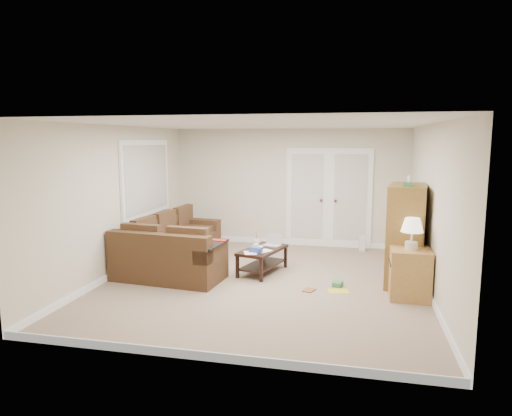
% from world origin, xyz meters
% --- Properties ---
extents(floor, '(5.50, 5.50, 0.00)m').
position_xyz_m(floor, '(0.00, 0.00, 0.00)').
color(floor, gray).
rests_on(floor, ground).
extents(ceiling, '(5.00, 5.50, 0.02)m').
position_xyz_m(ceiling, '(0.00, 0.00, 2.50)').
color(ceiling, silver).
rests_on(ceiling, wall_back).
extents(wall_left, '(0.02, 5.50, 2.50)m').
position_xyz_m(wall_left, '(-2.50, 0.00, 1.25)').
color(wall_left, beige).
rests_on(wall_left, floor).
extents(wall_right, '(0.02, 5.50, 2.50)m').
position_xyz_m(wall_right, '(2.50, 0.00, 1.25)').
color(wall_right, beige).
rests_on(wall_right, floor).
extents(wall_back, '(5.00, 0.02, 2.50)m').
position_xyz_m(wall_back, '(0.00, 2.75, 1.25)').
color(wall_back, beige).
rests_on(wall_back, floor).
extents(wall_front, '(5.00, 0.02, 2.50)m').
position_xyz_m(wall_front, '(0.00, -2.75, 1.25)').
color(wall_front, beige).
rests_on(wall_front, floor).
extents(baseboards, '(5.00, 5.50, 0.10)m').
position_xyz_m(baseboards, '(0.00, 0.00, 0.05)').
color(baseboards, silver).
rests_on(baseboards, floor).
extents(french_doors, '(1.80, 0.05, 2.13)m').
position_xyz_m(french_doors, '(0.85, 2.71, 1.04)').
color(french_doors, silver).
rests_on(french_doors, floor).
extents(window_left, '(0.05, 1.92, 1.42)m').
position_xyz_m(window_left, '(-2.46, 1.00, 1.55)').
color(window_left, silver).
rests_on(window_left, wall_left).
extents(sectional_sofa, '(1.87, 2.84, 0.83)m').
position_xyz_m(sectional_sofa, '(-1.74, 0.45, 0.32)').
color(sectional_sofa, '#48301C').
rests_on(sectional_sofa, floor).
extents(coffee_table, '(0.77, 1.13, 0.70)m').
position_xyz_m(coffee_table, '(-0.11, 0.51, 0.23)').
color(coffee_table, black).
rests_on(coffee_table, floor).
extents(tv_armoire, '(0.69, 1.06, 1.70)m').
position_xyz_m(tv_armoire, '(2.20, 0.38, 0.80)').
color(tv_armoire, brown).
rests_on(tv_armoire, floor).
extents(side_cabinet, '(0.56, 0.56, 1.17)m').
position_xyz_m(side_cabinet, '(2.20, -0.31, 0.42)').
color(side_cabinet, '#A67B3D').
rests_on(side_cabinet, floor).
extents(space_heater, '(0.13, 0.11, 0.31)m').
position_xyz_m(space_heater, '(1.57, 2.45, 0.16)').
color(space_heater, silver).
rests_on(space_heater, floor).
extents(floor_magazine, '(0.34, 0.29, 0.01)m').
position_xyz_m(floor_magazine, '(1.20, -0.23, 0.00)').
color(floor_magazine, gold).
rests_on(floor_magazine, floor).
extents(floor_greenbox, '(0.17, 0.21, 0.07)m').
position_xyz_m(floor_greenbox, '(1.17, 0.02, 0.04)').
color(floor_greenbox, '#387B4B').
rests_on(floor_greenbox, floor).
extents(floor_book, '(0.21, 0.24, 0.02)m').
position_xyz_m(floor_book, '(0.69, -0.26, 0.01)').
color(floor_book, brown).
rests_on(floor_book, floor).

